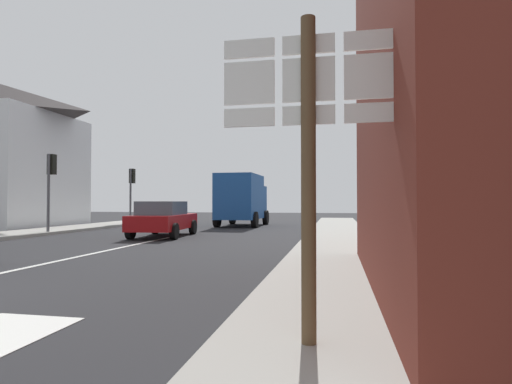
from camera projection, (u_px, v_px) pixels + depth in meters
The scene contains 9 objects.
ground_plane at pixel (155, 240), 15.54m from camera, with size 80.00×80.00×0.00m, color #232326.
sidewalk_right at pixel (338, 248), 12.30m from camera, with size 2.53×44.00×0.14m, color gray.
lane_centre_stripe at pixel (94, 253), 11.62m from camera, with size 0.16×12.00×0.01m, color silver.
sedan_far at pixel (163, 218), 17.23m from camera, with size 2.22×4.32×1.47m.
delivery_truck at pixel (242, 199), 24.86m from camera, with size 2.54×5.03×3.05m.
route_sign_post at pixel (309, 144), 3.90m from camera, with size 1.66×0.14×3.20m.
traffic_light_near_left at pixel (51, 175), 18.39m from camera, with size 0.30×0.49×3.57m.
traffic_light_near_right at pixel (310, 170), 14.76m from camera, with size 0.30×0.49×3.49m.
traffic_light_far_left at pixel (132, 183), 25.66m from camera, with size 0.30×0.49×3.51m.
Camera 1 is at (6.68, -4.58, 1.46)m, focal length 29.06 mm.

